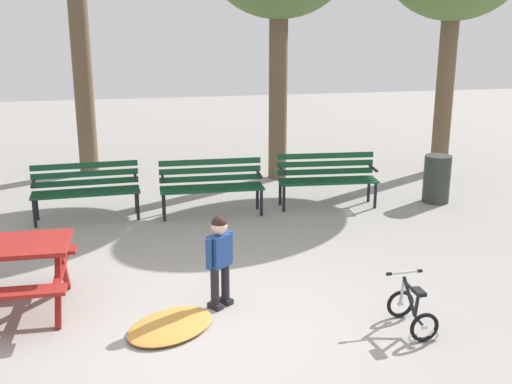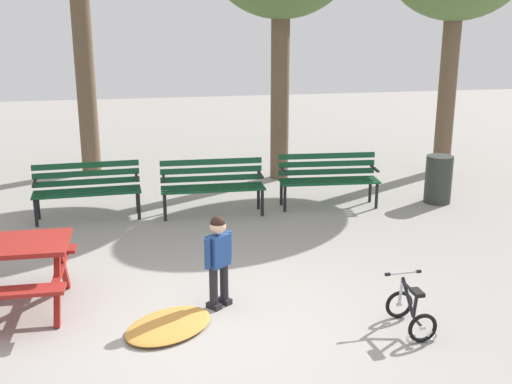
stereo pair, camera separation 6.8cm
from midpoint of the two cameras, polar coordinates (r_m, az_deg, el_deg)
name	(u,v)px [view 2 (the right image)]	position (r m, az deg, el deg)	size (l,w,h in m)	color
ground	(207,330)	(6.47, -4.16, -12.36)	(36.00, 36.00, 0.00)	gray
park_bench_far_left	(87,186)	(9.94, -14.85, 0.53)	(1.62, 0.52, 0.85)	#144728
park_bench_left	(212,182)	(9.85, -3.78, 0.89)	(1.61, 0.51, 0.85)	#144728
park_bench_right	(328,175)	(10.31, 6.73, 1.50)	(1.63, 0.58, 0.85)	#144728
child_standing	(218,254)	(6.70, -3.13, -5.65)	(0.32, 0.28, 1.02)	black
kids_bicycle	(411,311)	(6.57, 14.15, -10.44)	(0.39, 0.57, 0.54)	black
leaf_pile	(169,325)	(6.52, -7.59, -11.88)	(0.97, 0.68, 0.07)	#C68438
trash_bin	(438,179)	(10.88, 16.36, 1.11)	(0.44, 0.44, 0.79)	#2D332D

